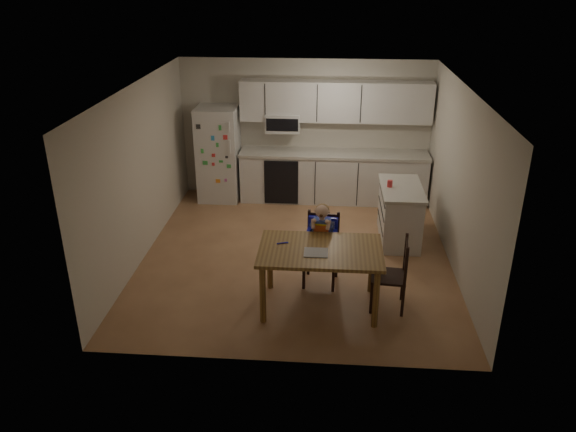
# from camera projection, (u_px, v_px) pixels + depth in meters

# --- Properties ---
(room) EXTENTS (4.52, 5.01, 2.51)m
(room) POSITION_uv_depth(u_px,v_px,m) (299.00, 165.00, 8.34)
(room) COLOR #966540
(room) RESTS_ON ground
(refrigerator) EXTENTS (0.72, 0.70, 1.70)m
(refrigerator) POSITION_uv_depth(u_px,v_px,m) (219.00, 154.00, 10.13)
(refrigerator) COLOR silver
(refrigerator) RESTS_ON ground
(kitchen_run) EXTENTS (3.37, 0.62, 2.15)m
(kitchen_run) POSITION_uv_depth(u_px,v_px,m) (332.00, 154.00, 10.06)
(kitchen_run) COLOR silver
(kitchen_run) RESTS_ON ground
(kitchen_island) EXTENTS (0.63, 1.20, 0.88)m
(kitchen_island) POSITION_uv_depth(u_px,v_px,m) (400.00, 214.00, 8.70)
(kitchen_island) COLOR silver
(kitchen_island) RESTS_ON ground
(red_cup) EXTENTS (0.08, 0.08, 0.10)m
(red_cup) POSITION_uv_depth(u_px,v_px,m) (390.00, 184.00, 8.52)
(red_cup) COLOR red
(red_cup) RESTS_ON kitchen_island
(dining_table) EXTENTS (1.51, 0.97, 0.81)m
(dining_table) POSITION_uv_depth(u_px,v_px,m) (320.00, 257.00, 6.86)
(dining_table) COLOR brown
(dining_table) RESTS_ON ground
(napkin) EXTENTS (0.29, 0.25, 0.01)m
(napkin) POSITION_uv_depth(u_px,v_px,m) (316.00, 253.00, 6.72)
(napkin) COLOR #A2A1A6
(napkin) RESTS_ON dining_table
(toddler_spoon) EXTENTS (0.12, 0.06, 0.02)m
(toddler_spoon) POSITION_uv_depth(u_px,v_px,m) (282.00, 243.00, 6.95)
(toddler_spoon) COLOR #1C1DBE
(toddler_spoon) RESTS_ON dining_table
(chair_booster) EXTENTS (0.48, 0.48, 1.15)m
(chair_booster) POSITION_uv_depth(u_px,v_px,m) (322.00, 235.00, 7.43)
(chair_booster) COLOR black
(chair_booster) RESTS_ON ground
(chair_side) EXTENTS (0.46, 0.46, 0.95)m
(chair_side) POSITION_uv_depth(u_px,v_px,m) (397.00, 270.00, 6.90)
(chair_side) COLOR black
(chair_side) RESTS_ON ground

